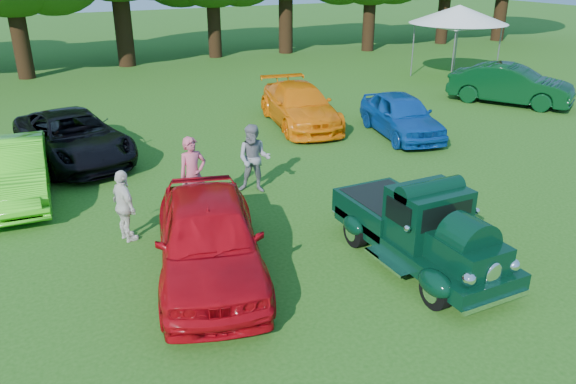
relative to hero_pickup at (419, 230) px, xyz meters
name	(u,v)px	position (x,y,z in m)	size (l,w,h in m)	color
ground	(369,268)	(-1.02, 0.22, -0.73)	(120.00, 120.00, 0.00)	#1F5413
hero_pickup	(419,230)	(0.00, 0.00, 0.00)	(2.00, 4.30, 1.68)	black
red_convertible	(209,237)	(-3.92, 1.37, 0.10)	(1.95, 4.84, 1.65)	#B00710
back_car_lime	(14,171)	(-7.09, 7.17, 0.01)	(1.57, 4.49, 1.48)	#45DA1D
back_car_black	(73,137)	(-5.37, 9.58, 0.00)	(2.42, 5.24, 1.46)	black
back_car_orange	(300,106)	(2.51, 9.95, 0.00)	(2.05, 5.05, 1.46)	orange
back_car_blue	(401,115)	(5.04, 7.26, 0.00)	(1.72, 4.26, 1.45)	#0D3D95
back_car_green	(510,85)	(11.90, 8.91, 0.08)	(1.71, 4.91, 1.62)	black
spectator_pink	(193,175)	(-3.27, 4.40, 0.21)	(0.68, 0.45, 1.88)	#C04F65
spectator_grey	(254,159)	(-1.47, 4.89, 0.18)	(0.88, 0.69, 1.81)	gray
spectator_white	(125,206)	(-5.06, 3.60, 0.08)	(0.95, 0.39, 1.62)	silver
canopy_tent	(459,15)	(13.45, 14.10, 2.38)	(4.85, 4.85, 3.57)	silver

